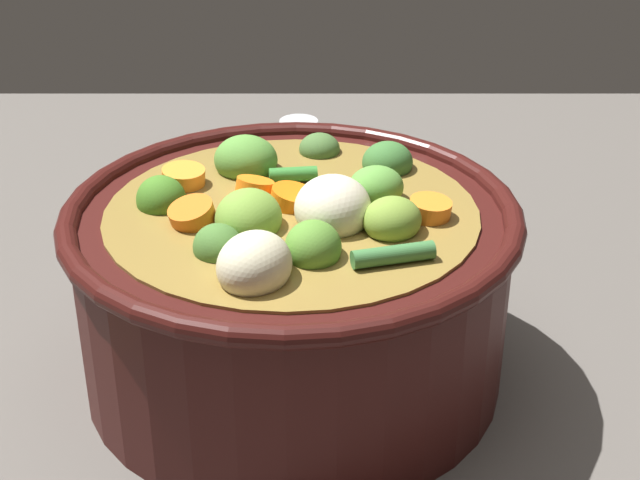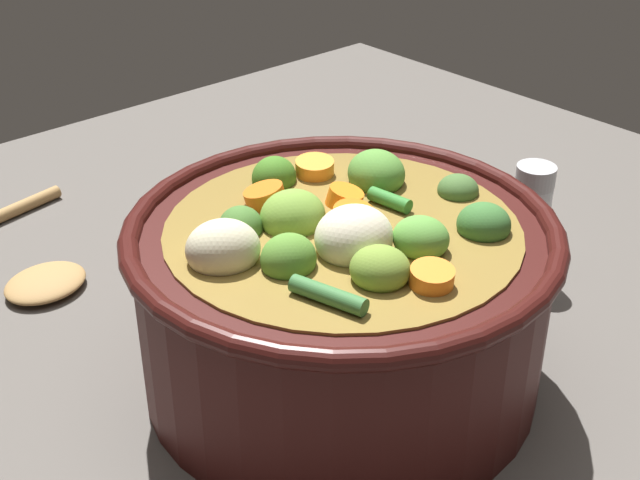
% 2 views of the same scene
% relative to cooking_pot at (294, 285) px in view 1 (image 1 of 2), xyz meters
% --- Properties ---
extents(ground_plane, '(1.10, 1.10, 0.00)m').
position_rel_cooking_pot_xyz_m(ground_plane, '(0.00, 0.00, -0.07)').
color(ground_plane, '#514C47').
extents(cooking_pot, '(0.29, 0.29, 0.15)m').
position_rel_cooking_pot_xyz_m(cooking_pot, '(0.00, 0.00, 0.00)').
color(cooking_pot, '#38110F').
rests_on(cooking_pot, ground_plane).
extents(salt_shaker, '(0.03, 0.03, 0.10)m').
position_rel_cooking_pot_xyz_m(salt_shaker, '(-0.00, 0.21, -0.02)').
color(salt_shaker, silver).
rests_on(salt_shaker, ground_plane).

